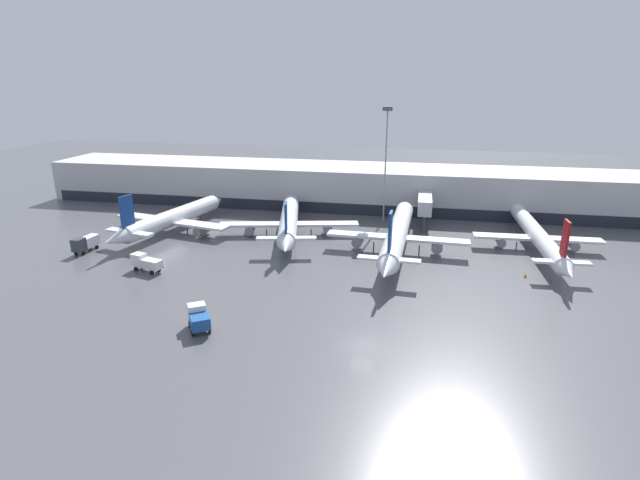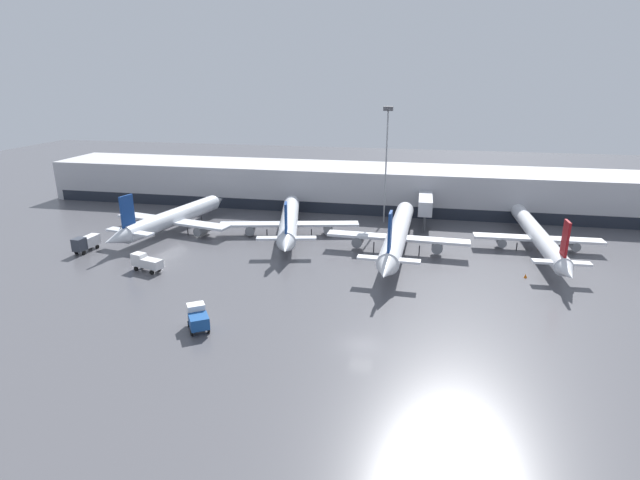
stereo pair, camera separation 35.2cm
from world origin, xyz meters
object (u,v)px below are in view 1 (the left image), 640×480
(parked_jet_4, at_px, (397,234))
(apron_light_mast_2, at_px, (387,135))
(parked_jet_1, at_px, (537,235))
(service_truck_2, at_px, (199,318))
(service_truck_0, at_px, (146,262))
(parked_jet_2, at_px, (289,221))
(traffic_cone_1, at_px, (538,246))
(traffic_cone_0, at_px, (525,275))
(service_truck_1, at_px, (85,243))
(parked_jet_0, at_px, (171,219))

(parked_jet_4, bearing_deg, apron_light_mast_2, 13.50)
(parked_jet_1, distance_m, service_truck_2, 58.28)
(parked_jet_1, bearing_deg, service_truck_0, 108.37)
(service_truck_2, bearing_deg, parked_jet_1, -83.08)
(parked_jet_2, bearing_deg, service_truck_2, 165.80)
(parked_jet_4, xyz_separation_m, service_truck_2, (-21.26, -31.67, -1.68))
(parked_jet_4, relative_size, traffic_cone_1, 50.75)
(parked_jet_2, relative_size, service_truck_2, 7.97)
(service_truck_0, height_order, apron_light_mast_2, apron_light_mast_2)
(parked_jet_1, distance_m, traffic_cone_0, 14.17)
(parked_jet_1, relative_size, traffic_cone_0, 64.21)
(traffic_cone_1, bearing_deg, service_truck_1, -167.59)
(parked_jet_4, bearing_deg, parked_jet_1, -73.42)
(apron_light_mast_2, bearing_deg, parked_jet_4, -78.80)
(parked_jet_0, relative_size, traffic_cone_1, 42.68)
(service_truck_2, bearing_deg, parked_jet_0, -2.11)
(parked_jet_1, distance_m, parked_jet_4, 24.02)
(parked_jet_1, bearing_deg, traffic_cone_0, 161.45)
(parked_jet_2, height_order, parked_jet_4, parked_jet_4)
(service_truck_0, relative_size, service_truck_1, 1.01)
(parked_jet_2, height_order, apron_light_mast_2, apron_light_mast_2)
(parked_jet_1, xyz_separation_m, parked_jet_2, (-43.47, 0.06, 0.03))
(parked_jet_1, bearing_deg, traffic_cone_1, -38.00)
(traffic_cone_1, bearing_deg, traffic_cone_0, -108.08)
(traffic_cone_1, distance_m, apron_light_mast_2, 34.27)
(traffic_cone_0, bearing_deg, service_truck_1, -178.04)
(service_truck_2, xyz_separation_m, traffic_cone_1, (45.08, 38.35, -1.12))
(parked_jet_2, xyz_separation_m, traffic_cone_1, (44.03, 0.71, -2.22))
(service_truck_2, height_order, traffic_cone_1, service_truck_2)
(service_truck_2, distance_m, apron_light_mast_2, 55.20)
(parked_jet_4, distance_m, service_truck_1, 52.37)
(parked_jet_0, xyz_separation_m, parked_jet_2, (22.31, 2.47, -0.01))
(parked_jet_0, relative_size, parked_jet_1, 0.85)
(parked_jet_0, xyz_separation_m, parked_jet_4, (42.51, -3.51, 0.57))
(service_truck_0, bearing_deg, traffic_cone_1, -144.24)
(traffic_cone_1, xyz_separation_m, apron_light_mast_2, (-27.42, 11.46, 17.07))
(traffic_cone_0, relative_size, apron_light_mast_2, 0.03)
(parked_jet_0, relative_size, parked_jet_4, 0.84)
(service_truck_2, relative_size, traffic_cone_1, 5.57)
(apron_light_mast_2, bearing_deg, traffic_cone_1, -22.68)
(parked_jet_2, relative_size, traffic_cone_0, 56.82)
(parked_jet_1, bearing_deg, parked_jet_4, 102.60)
(parked_jet_1, distance_m, traffic_cone_1, 2.39)
(service_truck_2, xyz_separation_m, apron_light_mast_2, (17.67, 49.81, 15.95))
(service_truck_2, bearing_deg, service_truck_1, 20.89)
(parked_jet_0, height_order, traffic_cone_0, parked_jet_0)
(service_truck_1, distance_m, apron_light_mast_2, 57.65)
(parked_jet_1, xyz_separation_m, parked_jet_4, (-23.27, -5.92, 0.61))
(parked_jet_4, height_order, service_truck_0, parked_jet_4)
(parked_jet_4, height_order, service_truck_1, parked_jet_4)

